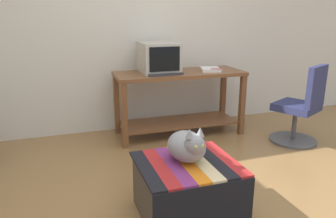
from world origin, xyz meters
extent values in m
plane|color=olive|center=(0.00, 0.00, 0.00)|extent=(14.00, 14.00, 0.00)
cube|color=silver|center=(0.00, 2.05, 1.30)|extent=(8.00, 0.10, 2.60)
cube|color=brown|center=(-0.25, 1.36, 0.36)|extent=(0.06, 0.06, 0.72)
cube|color=brown|center=(1.17, 1.34, 0.36)|extent=(0.06, 0.06, 0.72)
cube|color=brown|center=(1.17, 1.84, 0.36)|extent=(0.06, 0.06, 0.72)
cube|color=brown|center=(-0.24, 1.86, 0.36)|extent=(0.06, 0.06, 0.72)
cube|color=brown|center=(0.46, 1.60, 0.14)|extent=(1.38, 0.51, 0.02)
cube|color=brown|center=(0.46, 1.60, 0.74)|extent=(1.50, 0.60, 0.04)
cube|color=#BCB7A8|center=(0.23, 1.67, 0.77)|extent=(0.29, 0.33, 0.02)
cube|color=#BCB7A8|center=(0.23, 1.67, 0.93)|extent=(0.42, 0.47, 0.34)
cube|color=black|center=(0.23, 1.43, 0.94)|extent=(0.34, 0.02, 0.26)
cube|color=#333338|center=(0.24, 1.47, 0.77)|extent=(0.41, 0.18, 0.02)
cube|color=white|center=(0.84, 1.55, 0.78)|extent=(0.28, 0.31, 0.03)
cube|color=#4C4238|center=(-0.08, 0.00, 0.20)|extent=(0.65, 0.58, 0.39)
cube|color=black|center=(-0.08, -0.32, 0.23)|extent=(0.69, 0.01, 0.31)
cube|color=black|center=(-0.37, 0.00, 0.40)|extent=(0.10, 0.63, 0.02)
cube|color=#AD2323|center=(-0.28, 0.00, 0.40)|extent=(0.10, 0.63, 0.02)
cube|color=#7A2D6B|center=(-0.18, 0.00, 0.40)|extent=(0.10, 0.63, 0.02)
cube|color=orange|center=(-0.08, 0.00, 0.40)|extent=(0.10, 0.63, 0.02)
cube|color=beige|center=(0.02, 0.00, 0.40)|extent=(0.10, 0.63, 0.02)
cube|color=black|center=(0.12, 0.00, 0.40)|extent=(0.10, 0.63, 0.02)
cube|color=#AD2323|center=(0.21, 0.00, 0.40)|extent=(0.10, 0.63, 0.02)
ellipsoid|color=gray|center=(-0.07, 0.04, 0.51)|extent=(0.28, 0.34, 0.21)
sphere|color=gray|center=(-0.06, -0.08, 0.57)|extent=(0.14, 0.14, 0.14)
cylinder|color=gray|center=(0.03, 0.14, 0.43)|extent=(0.24, 0.16, 0.04)
cone|color=gray|center=(-0.10, -0.08, 0.65)|extent=(0.06, 0.06, 0.06)
cone|color=gray|center=(-0.02, -0.08, 0.65)|extent=(0.06, 0.06, 0.06)
sphere|color=#C6D151|center=(-0.08, -0.14, 0.58)|extent=(0.02, 0.02, 0.02)
sphere|color=#C6D151|center=(-0.03, -0.14, 0.58)|extent=(0.02, 0.02, 0.02)
cylinder|color=#4C4C51|center=(1.61, 0.93, 0.01)|extent=(0.52, 0.52, 0.03)
cylinder|color=#4C4C51|center=(1.61, 0.93, 0.20)|extent=(0.05, 0.05, 0.34)
cube|color=navy|center=(1.61, 0.93, 0.41)|extent=(0.56, 0.56, 0.08)
cube|color=navy|center=(1.69, 0.76, 0.67)|extent=(0.37, 0.22, 0.44)
cube|color=#A31E1E|center=(0.85, 1.45, 0.78)|extent=(0.11, 0.08, 0.04)
cylinder|color=#B7B7BC|center=(0.83, 1.63, 0.76)|extent=(0.11, 0.10, 0.01)
camera|label=1|loc=(-0.88, -1.95, 1.41)|focal=35.17mm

